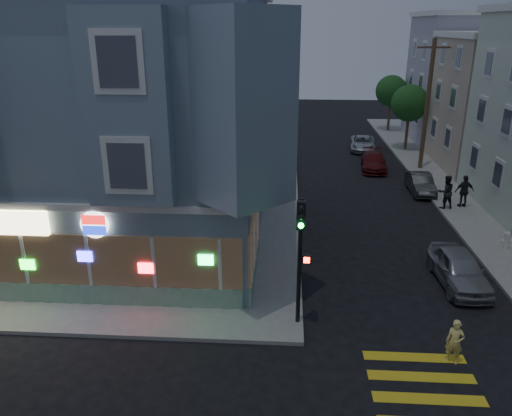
# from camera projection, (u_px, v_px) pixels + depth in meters

# --- Properties ---
(ground) EXTENTS (120.00, 120.00, 0.00)m
(ground) POSITION_uv_depth(u_px,v_px,m) (204.00, 383.00, 14.80)
(ground) COLOR black
(ground) RESTS_ON ground
(sidewalk_nw) EXTENTS (33.00, 42.00, 0.15)m
(sidewalk_nw) POSITION_uv_depth(u_px,v_px,m) (75.00, 166.00, 37.13)
(sidewalk_nw) COLOR gray
(sidewalk_nw) RESTS_ON ground
(corner_building) EXTENTS (14.60, 14.60, 11.40)m
(corner_building) POSITION_uv_depth(u_px,v_px,m) (111.00, 119.00, 23.43)
(corner_building) COLOR gray
(corner_building) RESTS_ON sidewalk_nw
(row_house_d) EXTENTS (12.00, 8.60, 10.50)m
(row_house_d) POSITION_uv_depth(u_px,v_px,m) (486.00, 80.00, 43.56)
(row_house_d) COLOR #ABA5B6
(row_house_d) RESTS_ON sidewalk_ne
(utility_pole) EXTENTS (2.20, 0.30, 9.00)m
(utility_pole) POSITION_uv_depth(u_px,v_px,m) (427.00, 104.00, 34.87)
(utility_pole) COLOR #4C3826
(utility_pole) RESTS_ON sidewalk_ne
(street_tree_near) EXTENTS (3.00, 3.00, 5.30)m
(street_tree_near) POSITION_uv_depth(u_px,v_px,m) (410.00, 103.00, 40.77)
(street_tree_near) COLOR #4C3826
(street_tree_near) RESTS_ON sidewalk_ne
(street_tree_far) EXTENTS (3.00, 3.00, 5.30)m
(street_tree_far) POSITION_uv_depth(u_px,v_px,m) (391.00, 91.00, 48.26)
(street_tree_far) COLOR #4C3826
(street_tree_far) RESTS_ON sidewalk_ne
(running_child) EXTENTS (0.63, 0.54, 1.48)m
(running_child) POSITION_uv_depth(u_px,v_px,m) (455.00, 342.00, 15.49)
(running_child) COLOR #F5E37D
(running_child) RESTS_ON ground
(pedestrian_a) EXTENTS (1.07, 0.91, 1.92)m
(pedestrian_a) POSITION_uv_depth(u_px,v_px,m) (446.00, 192.00, 28.17)
(pedestrian_a) COLOR black
(pedestrian_a) RESTS_ON sidewalk_ne
(pedestrian_b) EXTENTS (1.15, 0.61, 1.86)m
(pedestrian_b) POSITION_uv_depth(u_px,v_px,m) (464.00, 191.00, 28.37)
(pedestrian_b) COLOR black
(pedestrian_b) RESTS_ON sidewalk_ne
(parked_car_a) EXTENTS (1.80, 4.18, 1.41)m
(parked_car_a) POSITION_uv_depth(u_px,v_px,m) (459.00, 269.00, 20.20)
(parked_car_a) COLOR #94979B
(parked_car_a) RESTS_ON ground
(parked_car_b) EXTENTS (1.32, 3.70, 1.21)m
(parked_car_b) POSITION_uv_depth(u_px,v_px,m) (420.00, 183.00, 31.34)
(parked_car_b) COLOR #333638
(parked_car_b) RESTS_ON ground
(parked_car_c) EXTENTS (2.15, 4.43, 1.24)m
(parked_car_c) POSITION_uv_depth(u_px,v_px,m) (374.00, 161.00, 36.33)
(parked_car_c) COLOR #5D1516
(parked_car_c) RESTS_ON ground
(parked_car_d) EXTENTS (2.42, 4.47, 1.19)m
(parked_car_d) POSITION_uv_depth(u_px,v_px,m) (363.00, 143.00, 41.96)
(parked_car_d) COLOR #AFB4BB
(parked_car_d) RESTS_ON ground
(traffic_signal) EXTENTS (0.54, 0.52, 4.60)m
(traffic_signal) POSITION_uv_depth(u_px,v_px,m) (301.00, 242.00, 16.44)
(traffic_signal) COLOR black
(traffic_signal) RESTS_ON sidewalk_nw
(fire_hydrant) EXTENTS (0.48, 0.28, 0.84)m
(fire_hydrant) POSITION_uv_depth(u_px,v_px,m) (507.00, 240.00, 23.20)
(fire_hydrant) COLOR silver
(fire_hydrant) RESTS_ON sidewalk_ne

